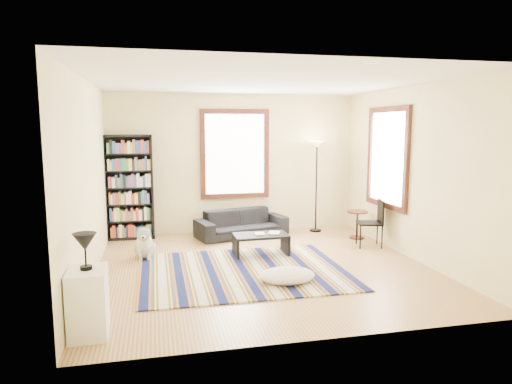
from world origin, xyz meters
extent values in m
cube|color=tan|center=(0.00, 0.00, -0.05)|extent=(5.00, 5.00, 0.10)
cube|color=white|center=(0.00, 0.00, 2.85)|extent=(5.00, 5.00, 0.10)
cube|color=#CEBD8B|center=(0.00, 2.55, 1.40)|extent=(5.00, 0.10, 2.80)
cube|color=#CEBD8B|center=(0.00, -2.55, 1.40)|extent=(5.00, 0.10, 2.80)
cube|color=#CEBD8B|center=(-2.55, 0.00, 1.40)|extent=(0.10, 5.00, 2.80)
cube|color=#CEBD8B|center=(2.55, 0.00, 1.40)|extent=(0.10, 5.00, 2.80)
cube|color=white|center=(0.00, 2.47, 1.60)|extent=(1.20, 0.06, 1.60)
cube|color=white|center=(2.47, 0.80, 1.60)|extent=(0.06, 1.20, 1.60)
cube|color=#0D1445|center=(-0.34, -0.17, 0.01)|extent=(3.04, 2.43, 0.02)
imported|color=black|center=(0.05, 2.05, 0.26)|extent=(1.12, 1.90, 0.52)
cube|color=black|center=(-2.08, 2.32, 1.00)|extent=(0.90, 0.30, 2.00)
cube|color=black|center=(0.11, 0.64, 0.18)|extent=(0.91, 0.51, 0.36)
imported|color=beige|center=(0.01, 0.64, 0.37)|extent=(0.18, 0.23, 0.02)
imported|color=beige|center=(0.26, 0.69, 0.37)|extent=(0.26, 0.30, 0.02)
ellipsoid|color=white|center=(0.16, -0.76, 0.10)|extent=(0.96, 0.85, 0.20)
cylinder|color=#3E180F|center=(2.20, 1.38, 0.27)|extent=(0.49, 0.49, 0.54)
cube|color=black|center=(2.15, 0.77, 0.43)|extent=(0.51, 0.49, 0.86)
cube|color=white|center=(-2.30, -1.87, 0.35)|extent=(0.39, 0.51, 0.70)
camera|label=1|loc=(-1.58, -6.62, 2.14)|focal=32.00mm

